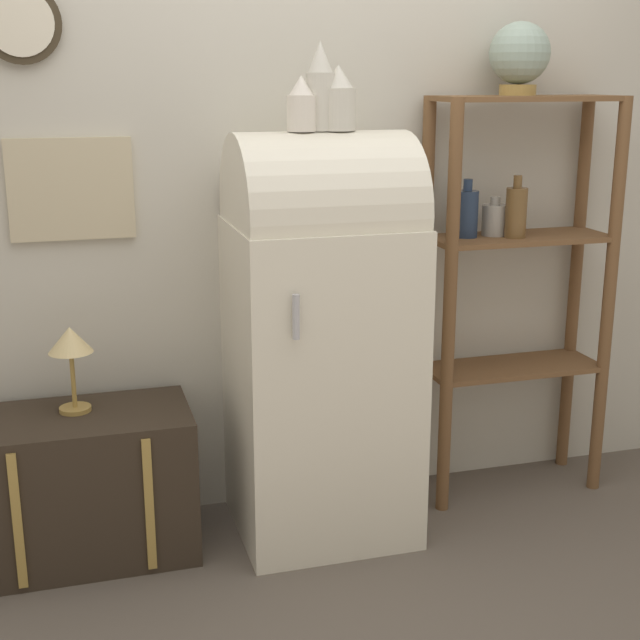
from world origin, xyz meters
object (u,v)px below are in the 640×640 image
globe (520,55)px  vase_left (301,105)px  vase_right (338,100)px  vase_center (322,89)px  suitcase_trunk (82,485)px  desk_lamp (71,346)px  refrigerator (321,331)px

globe → vase_left: size_ratio=1.46×
vase_right → vase_center: bearing=170.5°
suitcase_trunk → globe: (1.68, 0.11, 1.47)m
suitcase_trunk → vase_left: (0.80, -0.05, 1.30)m
desk_lamp → globe: bearing=2.3°
refrigerator → vase_center: 0.85m
suitcase_trunk → globe: 2.24m
vase_center → suitcase_trunk: bearing=178.3°
suitcase_trunk → vase_center: bearing=-1.7°
refrigerator → vase_center: vase_center is taller
suitcase_trunk → vase_left: size_ratio=4.21×
refrigerator → desk_lamp: refrigerator is taller
globe → vase_center: size_ratio=0.91×
vase_center → vase_right: bearing=-9.5°
suitcase_trunk → vase_center: vase_center is taller
vase_center → desk_lamp: (-0.88, 0.07, -0.85)m
suitcase_trunk → globe: bearing=3.8°
refrigerator → vase_right: 0.81m
refrigerator → globe: size_ratio=5.55×
globe → vase_center: bearing=-170.4°
suitcase_trunk → globe: size_ratio=2.88×
refrigerator → desk_lamp: 0.88m
desk_lamp → refrigerator: bearing=-5.2°
suitcase_trunk → vase_left: 1.53m
suitcase_trunk → desk_lamp: 0.50m
refrigerator → vase_left: vase_left is taller
vase_center → desk_lamp: bearing=175.5°
vase_right → desk_lamp: vase_right is taller
globe → vase_center: globe is taller
globe → vase_right: globe is taller
refrigerator → vase_left: (-0.07, -0.01, 0.79)m
vase_left → refrigerator: bearing=10.2°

